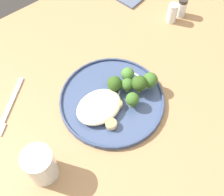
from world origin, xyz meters
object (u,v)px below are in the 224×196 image
Objects in this scene: salt_shaker at (172,13)px; pepper_shaker at (182,7)px; broccoli_floret_center_pile at (128,74)px; broccoli_floret_tall_stalk at (150,80)px; seared_scallop_tilted_round at (97,110)px; seared_scallop_center_golden at (118,104)px; seared_scallop_left_edge at (111,124)px; broccoli_floret_front_edge at (139,83)px; broccoli_floret_rear_charred at (127,85)px; dinner_plate at (112,100)px; broccoli_floret_beside_noodles at (115,84)px; seared_scallop_large_seared at (104,110)px; broccoli_floret_right_tilted at (132,99)px; dinner_fork at (9,107)px; water_glass at (41,166)px.

salt_shaker is 1.00× the size of pepper_shaker.
broccoli_floret_center_pile is 0.82× the size of pepper_shaker.
pepper_shaker is at bearing 28.84° from broccoli_floret_tall_stalk.
pepper_shaker reaches higher than seared_scallop_tilted_round.
salt_shaker is (0.35, 0.15, 0.01)m from seared_scallop_center_golden.
seared_scallop_tilted_round is 0.79× the size of seared_scallop_left_edge.
seared_scallop_tilted_round is 0.13m from broccoli_floret_front_edge.
broccoli_floret_tall_stalk is at bearing -57.77° from broccoli_floret_center_pile.
seared_scallop_left_edge is 0.12m from broccoli_floret_rear_charred.
broccoli_floret_beside_noodles reaches higher than dinner_plate.
salt_shaker is at bearing 20.20° from seared_scallop_large_seared.
dinner_plate is 11.94× the size of seared_scallop_center_golden.
dinner_plate is 0.06m from broccoli_floret_rear_charred.
seared_scallop_tilted_round is 0.06m from seared_scallop_center_golden.
broccoli_floret_tall_stalk is 0.87× the size of salt_shaker.
broccoli_floret_tall_stalk is (0.15, -0.01, 0.03)m from seared_scallop_large_seared.
salt_shaker is (0.41, 0.13, 0.01)m from seared_scallop_tilted_round.
broccoli_floret_right_tilted reaches higher than dinner_fork.
seared_scallop_center_golden is 0.51× the size of broccoli_floret_rear_charred.
dinner_plate is 4.61× the size of broccoli_floret_front_edge.
seared_scallop_tilted_round is 0.06m from seared_scallop_left_edge.
broccoli_floret_front_edge is 0.41× the size of dinner_fork.
broccoli_floret_rear_charred is 0.03m from broccoli_floret_front_edge.
pepper_shaker is (0.32, 0.15, -0.02)m from broccoli_floret_front_edge.
broccoli_floret_center_pile is at bearing -0.26° from broccoli_floret_beside_noodles.
broccoli_floret_right_tilted is 0.08m from broccoli_floret_tall_stalk.
seared_scallop_tilted_round is at bearing 14.39° from water_glass.
seared_scallop_center_golden is 0.80× the size of seared_scallop_left_edge.
broccoli_floret_center_pile is (0.07, 0.05, 0.02)m from seared_scallop_center_golden.
seared_scallop_left_edge is 0.12m from broccoli_floret_beside_noodles.
broccoli_floret_beside_noodles is 0.89× the size of broccoli_floret_tall_stalk.
broccoli_floret_right_tilted is 0.07m from broccoli_floret_beside_noodles.
salt_shaker is (0.28, 0.15, -0.02)m from broccoli_floret_front_edge.
broccoli_floret_tall_stalk is 0.36m from water_glass.
dinner_plate is 0.26m from water_glass.
salt_shaker is (0.30, 0.13, -0.01)m from broccoli_floret_rear_charred.
broccoli_floret_tall_stalk is at bearing -3.42° from seared_scallop_center_golden.
salt_shaker is at bearing -3.42° from dinner_fork.
dinner_plate is at bearing 3.93° from seared_scallop_tilted_round.
pepper_shaker is (0.65, 0.18, -0.01)m from water_glass.
broccoli_floret_rear_charred is 0.75× the size of broccoli_floret_front_edge.
seared_scallop_center_golden is at bearing -22.08° from seared_scallop_tilted_round.
broccoli_floret_rear_charred reaches higher than dinner_plate.
dinner_plate is 12.07× the size of seared_scallop_tilted_round.
pepper_shaker is (0.63, -0.03, 0.03)m from dinner_fork.
broccoli_floret_beside_noodles is (0.07, 0.04, 0.02)m from seared_scallop_large_seared.
broccoli_floret_beside_noodles is 0.29m from water_glass.
broccoli_floret_center_pile is at bearing 33.75° from seared_scallop_left_edge.
pepper_shaker is at bearing 0.00° from salt_shaker.
water_glass is 0.67m from pepper_shaker.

